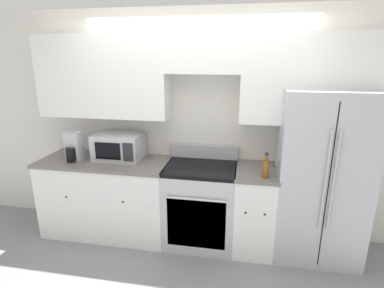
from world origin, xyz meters
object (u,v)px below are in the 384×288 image
(microwave, at_px, (119,146))
(bottle, at_px, (266,168))
(oven_range, at_px, (200,204))
(refrigerator, at_px, (319,174))

(microwave, distance_m, bottle, 1.68)
(oven_range, height_order, refrigerator, refrigerator)
(bottle, bearing_deg, oven_range, 164.30)
(refrigerator, distance_m, microwave, 2.23)
(oven_range, xyz_separation_m, bottle, (0.68, -0.19, 0.56))
(oven_range, distance_m, bottle, 0.90)
(microwave, relative_size, bottle, 2.11)
(oven_range, xyz_separation_m, microwave, (-0.98, 0.09, 0.61))
(refrigerator, height_order, bottle, refrigerator)
(oven_range, bearing_deg, microwave, 174.68)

